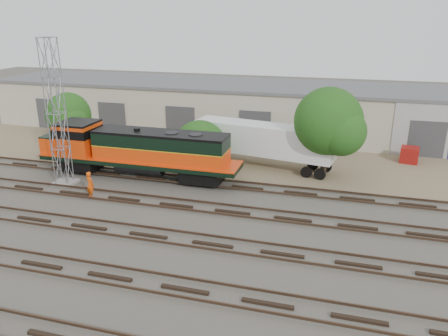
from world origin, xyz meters
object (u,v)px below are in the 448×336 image
(locomotive, at_px, (135,150))
(worker, at_px, (90,185))
(semi_trailer, at_px, (266,141))
(signal_tower, at_px, (57,117))

(locomotive, xyz_separation_m, worker, (-1.29, -4.69, -1.32))
(semi_trailer, bearing_deg, locomotive, -140.83)
(locomotive, height_order, semi_trailer, locomotive)
(locomotive, bearing_deg, worker, -105.35)
(signal_tower, relative_size, semi_trailer, 0.89)
(worker, bearing_deg, locomotive, -80.34)
(worker, distance_m, semi_trailer, 14.84)
(locomotive, bearing_deg, signal_tower, -148.86)
(signal_tower, bearing_deg, locomotive, 31.14)
(signal_tower, bearing_deg, semi_trailer, 29.59)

